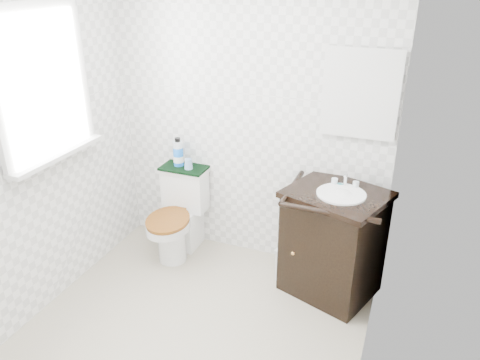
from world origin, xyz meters
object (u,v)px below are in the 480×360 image
Objects in this scene: cup at (188,164)px; vanity at (333,240)px; toilet at (180,218)px; mouthwash_bottle at (178,153)px; trash_bin at (289,265)px.

vanity is at bearing -7.71° from cup.
toilet is 1.30m from vanity.
vanity reaches higher than toilet.
mouthwash_bottle is at bearing 111.80° from toilet.
mouthwash_bottle is 2.79× the size of cup.
mouthwash_bottle reaches higher than toilet.
trash_bin is 1.27m from mouthwash_bottle.
trash_bin is 3.21× the size of cup.
vanity is 0.43m from trash_bin.
vanity is 10.69× the size of cup.
toilet is 0.55m from mouthwash_bottle.
vanity is (1.30, -0.07, 0.11)m from toilet.
mouthwash_bottle is at bearing 161.39° from cup.
cup is at bearing 172.29° from vanity.
vanity is 1.43m from mouthwash_bottle.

